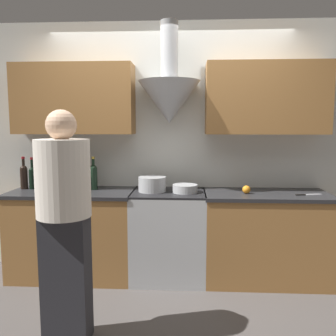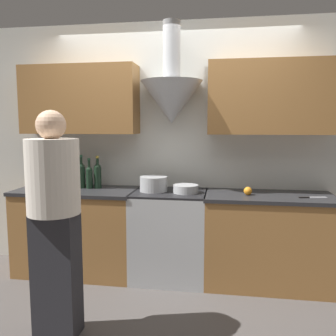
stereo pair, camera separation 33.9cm
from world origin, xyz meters
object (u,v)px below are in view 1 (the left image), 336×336
wine_bottle_3 (51,176)px  wine_bottle_4 (59,176)px  wine_bottle_6 (77,176)px  stock_pot (152,184)px  wine_bottle_1 (32,177)px  mixing_bowl (185,189)px  stove_range (169,234)px  orange_fruit (246,190)px  wine_bottle_0 (24,176)px  wine_bottle_8 (94,176)px  wine_bottle_2 (42,176)px  wine_bottle_7 (85,177)px  person_foreground_left (64,218)px  wine_bottle_5 (68,176)px

wine_bottle_3 → wine_bottle_4: wine_bottle_3 is taller
wine_bottle_6 → stock_pot: wine_bottle_6 is taller
wine_bottle_3 → wine_bottle_4: bearing=7.7°
wine_bottle_6 → wine_bottle_1: bearing=178.6°
mixing_bowl → stock_pot: bearing=173.7°
wine_bottle_3 → wine_bottle_1: bearing=174.9°
stove_range → orange_fruit: bearing=-3.5°
wine_bottle_0 → wine_bottle_8: 0.73m
stove_range → wine_bottle_0: (-1.50, 0.08, 0.58)m
wine_bottle_2 → wine_bottle_7: size_ratio=1.07×
wine_bottle_0 → wine_bottle_7: (0.65, -0.02, -0.01)m
wine_bottle_8 → stock_pot: size_ratio=1.24×
wine_bottle_4 → wine_bottle_7: bearing=-3.3°
wine_bottle_0 → orange_fruit: size_ratio=4.30×
wine_bottle_0 → wine_bottle_2: wine_bottle_2 is taller
wine_bottle_7 → wine_bottle_4: bearing=176.7°
orange_fruit → stock_pot: bearing=176.5°
wine_bottle_4 → orange_fruit: (1.88, -0.13, -0.10)m
wine_bottle_2 → mixing_bowl: bearing=-4.3°
wine_bottle_8 → person_foreground_left: bearing=-84.7°
wine_bottle_8 → mixing_bowl: bearing=-6.9°
wine_bottle_1 → wine_bottle_4: bearing=-1.2°
wine_bottle_5 → mixing_bowl: bearing=-5.2°
wine_bottle_5 → mixing_bowl: wine_bottle_5 is taller
stove_range → wine_bottle_7: bearing=175.8°
wine_bottle_5 → mixing_bowl: (1.21, -0.11, -0.10)m
wine_bottle_6 → mixing_bowl: bearing=-5.2°
wine_bottle_3 → stock_pot: size_ratio=1.28×
stock_pot → orange_fruit: 0.92m
stove_range → wine_bottle_4: (-1.13, 0.08, 0.58)m
stock_pot → person_foreground_left: bearing=-114.1°
wine_bottle_3 → orange_fruit: 1.98m
stock_pot → mixing_bowl: bearing=-6.3°
wine_bottle_1 → wine_bottle_7: size_ratio=1.04×
wine_bottle_7 → stock_pot: size_ratio=1.15×
wine_bottle_3 → wine_bottle_4: size_ratio=1.02×
wine_bottle_6 → mixing_bowl: size_ratio=1.42×
wine_bottle_1 → stock_pot: bearing=-3.5°
stove_range → person_foreground_left: (-0.66, -1.11, 0.45)m
mixing_bowl → person_foreground_left: size_ratio=0.15×
wine_bottle_1 → wine_bottle_7: wine_bottle_1 is taller
wine_bottle_1 → wine_bottle_3: bearing=-5.1°
orange_fruit → wine_bottle_8: bearing=175.1°
wine_bottle_5 → wine_bottle_7: (0.19, -0.02, -0.02)m
mixing_bowl → person_foreground_left: person_foreground_left is taller
wine_bottle_6 → orange_fruit: wine_bottle_6 is taller
stove_range → wine_bottle_5: (-1.04, 0.08, 0.58)m
stove_range → wine_bottle_6: size_ratio=2.53×
wine_bottle_3 → orange_fruit: (1.97, -0.11, -0.10)m
stock_pot → wine_bottle_5: bearing=175.2°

